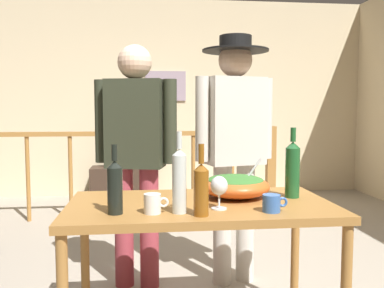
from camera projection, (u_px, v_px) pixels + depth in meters
name	position (u px, v px, depth m)	size (l,w,h in m)	color
ground_plane	(205.00, 286.00, 2.89)	(8.50, 8.50, 0.00)	#9E9384
back_wall	(173.00, 98.00, 6.01)	(5.69, 0.10, 2.79)	beige
framed_picture	(166.00, 86.00, 5.92)	(0.58, 0.03, 0.42)	#9D8999
stair_railing	(155.00, 162.00, 4.68)	(3.74, 0.10, 1.04)	#9E6B33
tv_console	(125.00, 183.00, 5.68)	(0.90, 0.40, 0.45)	#38281E
flat_screen_tv	(124.00, 150.00, 5.61)	(0.52, 0.12, 0.38)	black
serving_table	(200.00, 217.00, 2.13)	(1.35, 0.73, 0.76)	#9E6B33
salad_bowl	(235.00, 185.00, 2.25)	(0.37, 0.37, 0.21)	#DB5B23
wine_glass	(219.00, 187.00, 1.97)	(0.08, 0.08, 0.16)	silver
wine_bottle_amber	(201.00, 188.00, 1.85)	(0.07, 0.07, 0.32)	brown
wine_bottle_green	(292.00, 168.00, 2.24)	(0.08, 0.08, 0.38)	#1E5628
wine_bottle_clear	(179.00, 180.00, 1.90)	(0.07, 0.07, 0.38)	silver
wine_bottle_dark	(115.00, 186.00, 1.88)	(0.07, 0.07, 0.32)	black
mug_blue	(272.00, 203.00, 1.93)	(0.12, 0.08, 0.08)	#3866B2
mug_white	(153.00, 204.00, 1.90)	(0.12, 0.08, 0.09)	white
person_standing_left	(136.00, 146.00, 2.82)	(0.55, 0.30, 1.66)	#9E3842
person_standing_right	(235.00, 136.00, 2.89)	(0.57, 0.46, 1.73)	beige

